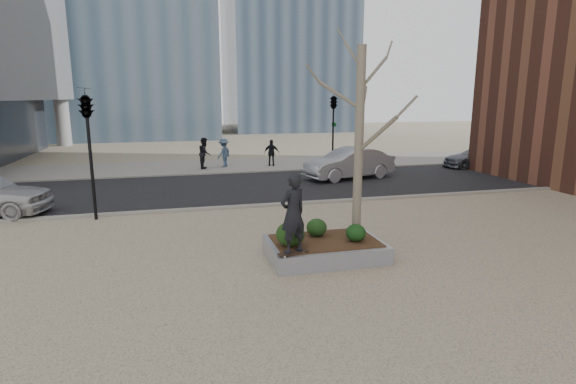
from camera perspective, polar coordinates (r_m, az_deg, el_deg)
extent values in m
plane|color=tan|center=(11.84, 0.06, -8.72)|extent=(120.00, 120.00, 0.00)
cube|color=black|center=(21.33, -6.66, 0.59)|extent=(60.00, 8.00, 0.02)
cube|color=gray|center=(28.18, -8.61, 3.30)|extent=(60.00, 6.00, 0.02)
cube|color=gray|center=(12.04, 4.71, -7.28)|extent=(3.00, 2.00, 0.45)
cube|color=#382314|center=(11.96, 4.73, -6.17)|extent=(2.70, 1.70, 0.04)
ellipsoid|color=black|center=(11.36, 0.30, -5.36)|extent=(0.73, 0.73, 0.62)
ellipsoid|color=#103413|center=(12.21, 3.66, -4.50)|extent=(0.56, 0.56, 0.47)
ellipsoid|color=#103411|center=(11.89, 8.60, -5.14)|extent=(0.53, 0.53, 0.45)
imported|color=black|center=(10.62, 0.64, -2.71)|extent=(0.84, 0.71, 1.94)
imported|color=#A1A3AA|center=(23.57, 7.75, 3.63)|extent=(5.08, 2.76, 1.59)
imported|color=#585B64|center=(29.49, 22.95, 4.07)|extent=(4.29, 2.07, 1.20)
imported|color=black|center=(27.08, -10.53, 4.87)|extent=(0.85, 1.00, 1.83)
imported|color=#3E5571|center=(27.53, -8.15, 4.95)|extent=(1.21, 1.26, 1.72)
imported|color=black|center=(27.69, -2.09, 4.99)|extent=(1.01, 0.60, 1.61)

